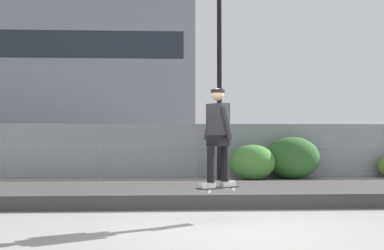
% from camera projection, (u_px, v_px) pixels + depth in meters
% --- Properties ---
extents(ground_plane, '(120.00, 120.00, 0.00)m').
position_uv_depth(ground_plane, '(232.00, 230.00, 7.15)').
color(ground_plane, gray).
extents(gravel_berm, '(12.21, 2.79, 0.29)m').
position_uv_depth(gravel_berm, '(212.00, 193.00, 10.45)').
color(gravel_berm, '#3D3A38').
rests_on(gravel_berm, ground_plane).
extents(skateboard, '(0.78, 0.61, 0.07)m').
position_uv_depth(skateboard, '(218.00, 188.00, 7.83)').
color(skateboard, black).
extents(skater, '(0.66, 0.61, 1.67)m').
position_uv_depth(skater, '(218.00, 131.00, 7.85)').
color(skater, '#B2ADA8').
rests_on(skater, skateboard).
extents(chain_fence, '(19.74, 0.06, 1.85)m').
position_uv_depth(chain_fence, '(197.00, 151.00, 15.94)').
color(chain_fence, gray).
rests_on(chain_fence, ground_plane).
extents(street_lamp, '(0.44, 0.44, 7.45)m').
position_uv_depth(street_lamp, '(219.00, 40.00, 15.15)').
color(street_lamp, black).
rests_on(street_lamp, ground_plane).
extents(parked_car_near, '(4.41, 1.97, 1.66)m').
position_uv_depth(parked_car_near, '(62.00, 151.00, 18.02)').
color(parked_car_near, '#566B4C').
rests_on(parked_car_near, ground_plane).
extents(library_building, '(27.14, 10.64, 15.59)m').
position_uv_depth(library_building, '(59.00, 72.00, 46.96)').
color(library_building, slate).
rests_on(library_building, ground_plane).
extents(shrub_left, '(1.49, 1.22, 1.15)m').
position_uv_depth(shrub_left, '(253.00, 162.00, 15.15)').
color(shrub_left, '#477F38').
rests_on(shrub_left, ground_plane).
extents(shrub_center, '(1.81, 1.48, 1.40)m').
position_uv_depth(shrub_center, '(293.00, 158.00, 15.58)').
color(shrub_center, '#2D5B28').
rests_on(shrub_center, ground_plane).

